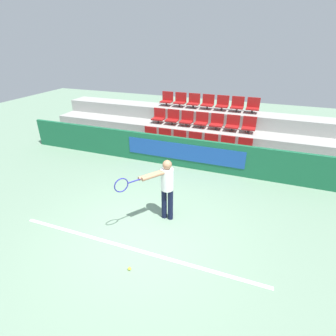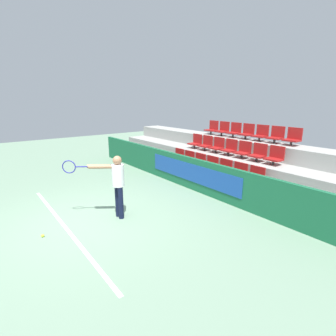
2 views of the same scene
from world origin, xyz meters
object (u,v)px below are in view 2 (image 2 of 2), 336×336
(stadium_chair_0, at_px, (178,157))
(stadium_chair_18, at_px, (261,134))
(stadium_chair_2, at_px, (199,162))
(stadium_chair_5, at_px, (239,173))
(stadium_chair_10, at_px, (230,148))
(stadium_chair_19, at_px, (276,136))
(stadium_chair_11, at_px, (243,151))
(stadium_chair_7, at_px, (196,142))
(tennis_ball, at_px, (43,236))
(stadium_chair_4, at_px, (224,169))
(stadium_chair_1, at_px, (188,159))
(stadium_chair_3, at_px, (211,165))
(stadium_chair_13, at_px, (275,156))
(stadium_chair_9, at_px, (217,146))
(stadium_chair_15, at_px, (223,129))
(stadium_chair_17, at_px, (247,132))
(tennis_player, at_px, (115,181))
(stadium_chair_6, at_px, (255,177))
(stadium_chair_12, at_px, (258,153))
(stadium_chair_20, at_px, (293,137))
(stadium_chair_8, at_px, (206,144))
(stadium_chair_16, at_px, (234,131))
(stadium_chair_14, at_px, (212,128))

(stadium_chair_0, relative_size, stadium_chair_18, 1.00)
(stadium_chair_2, distance_m, stadium_chair_5, 1.74)
(stadium_chair_10, height_order, stadium_chair_19, stadium_chair_19)
(stadium_chair_0, distance_m, stadium_chair_11, 2.54)
(stadium_chair_7, height_order, tennis_ball, stadium_chair_7)
(stadium_chair_4, relative_size, stadium_chair_18, 1.00)
(stadium_chair_0, bearing_deg, stadium_chair_19, 32.61)
(stadium_chair_1, relative_size, stadium_chair_3, 1.00)
(stadium_chair_18, xyz_separation_m, stadium_chair_19, (0.58, 0.00, 0.00))
(stadium_chair_3, xyz_separation_m, stadium_chair_4, (0.58, 0.00, 0.00))
(stadium_chair_0, distance_m, stadium_chair_13, 3.63)
(stadium_chair_5, distance_m, stadium_chair_9, 2.03)
(stadium_chair_15, xyz_separation_m, stadium_chair_17, (1.16, 0.00, 0.00))
(stadium_chair_17, bearing_deg, stadium_chair_3, -90.00)
(stadium_chair_0, height_order, stadium_chair_5, same)
(stadium_chair_19, bearing_deg, stadium_chair_13, -57.98)
(tennis_player, distance_m, tennis_ball, 1.98)
(stadium_chair_19, bearing_deg, stadium_chair_15, 180.00)
(stadium_chair_6, height_order, stadium_chair_11, stadium_chair_11)
(stadium_chair_10, height_order, stadium_chair_11, same)
(stadium_chair_6, height_order, stadium_chair_7, stadium_chair_7)
(stadium_chair_11, distance_m, stadium_chair_18, 1.05)
(stadium_chair_12, relative_size, stadium_chair_20, 1.00)
(stadium_chair_8, bearing_deg, stadium_chair_1, -90.00)
(stadium_chair_12, height_order, stadium_chair_17, stadium_chair_17)
(stadium_chair_3, height_order, stadium_chair_17, stadium_chair_17)
(stadium_chair_8, distance_m, stadium_chair_16, 1.20)
(stadium_chair_1, distance_m, stadium_chair_2, 0.58)
(stadium_chair_13, bearing_deg, stadium_chair_19, 122.02)
(stadium_chair_5, xyz_separation_m, stadium_chair_6, (0.58, 0.00, 0.00))
(stadium_chair_5, xyz_separation_m, stadium_chair_14, (-2.90, 1.85, 0.98))
(stadium_chair_0, bearing_deg, stadium_chair_6, 0.00)
(stadium_chair_4, relative_size, stadium_chair_16, 1.00)
(stadium_chair_12, distance_m, stadium_chair_19, 1.05)
(stadium_chair_17, bearing_deg, stadium_chair_10, -90.00)
(stadium_chair_19, bearing_deg, stadium_chair_10, -141.35)
(stadium_chair_20, bearing_deg, tennis_player, -105.01)
(stadium_chair_4, relative_size, stadium_chair_9, 1.00)
(stadium_chair_20, height_order, tennis_player, stadium_chair_20)
(stadium_chair_3, height_order, stadium_chair_12, stadium_chair_12)
(stadium_chair_9, relative_size, stadium_chair_18, 1.00)
(stadium_chair_3, relative_size, stadium_chair_4, 1.00)
(stadium_chair_5, distance_m, stadium_chair_17, 2.39)
(stadium_chair_5, relative_size, stadium_chair_7, 1.00)
(stadium_chair_12, bearing_deg, stadium_chair_13, 0.00)
(stadium_chair_11, bearing_deg, stadium_chair_19, 57.98)
(stadium_chair_9, distance_m, stadium_chair_12, 1.74)
(stadium_chair_6, xyz_separation_m, stadium_chair_14, (-3.48, 1.85, 0.98))
(stadium_chair_9, relative_size, stadium_chair_13, 1.00)
(tennis_ball, bearing_deg, stadium_chair_7, 107.14)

